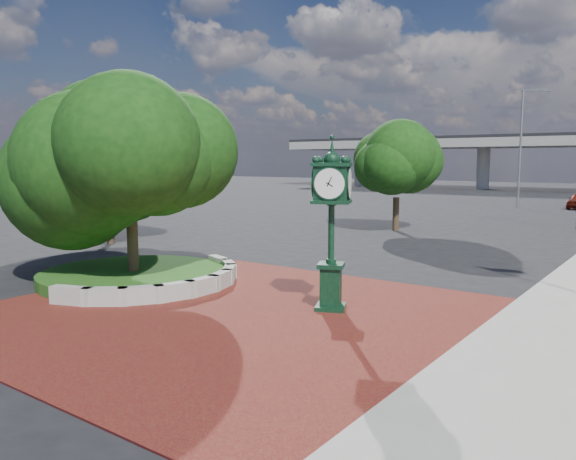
# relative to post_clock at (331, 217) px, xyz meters

# --- Properties ---
(ground) EXTENTS (200.00, 200.00, 0.00)m
(ground) POSITION_rel_post_clock_xyz_m (-2.21, -0.82, -2.54)
(ground) COLOR black
(ground) RESTS_ON ground
(plaza) EXTENTS (12.00, 12.00, 0.04)m
(plaza) POSITION_rel_post_clock_xyz_m (-2.21, -1.82, -2.52)
(plaza) COLOR maroon
(plaza) RESTS_ON ground
(planter_wall) EXTENTS (2.96, 6.77, 0.54)m
(planter_wall) POSITION_rel_post_clock_xyz_m (-4.92, -0.82, -2.27)
(planter_wall) COLOR #9E9B93
(planter_wall) RESTS_ON ground
(grass_bed) EXTENTS (6.10, 6.10, 0.40)m
(grass_bed) POSITION_rel_post_clock_xyz_m (-7.21, -0.82, -2.34)
(grass_bed) COLOR #1E4814
(grass_bed) RESTS_ON ground
(tree_planter) EXTENTS (5.20, 5.20, 6.33)m
(tree_planter) POSITION_rel_post_clock_xyz_m (-7.21, -0.82, 1.19)
(tree_planter) COLOR #38281C
(tree_planter) RESTS_ON ground
(tree_northwest) EXTENTS (5.60, 5.60, 6.93)m
(tree_northwest) POSITION_rel_post_clock_xyz_m (-15.21, 4.18, 1.59)
(tree_northwest) COLOR #38281C
(tree_northwest) RESTS_ON ground
(tree_street) EXTENTS (4.40, 4.40, 5.45)m
(tree_street) POSITION_rel_post_clock_xyz_m (-6.21, 17.18, 0.70)
(tree_street) COLOR #38281C
(tree_street) RESTS_ON ground
(post_clock) EXTENTS (1.21, 1.21, 4.61)m
(post_clock) POSITION_rel_post_clock_xyz_m (0.00, 0.00, 0.00)
(post_clock) COLOR black
(post_clock) RESTS_ON ground
(street_lamp_far) EXTENTS (2.22, 0.59, 9.94)m
(street_lamp_far) POSITION_rel_post_clock_xyz_m (-4.33, 37.78, 3.29)
(street_lamp_far) COLOR slate
(street_lamp_far) RESTS_ON ground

